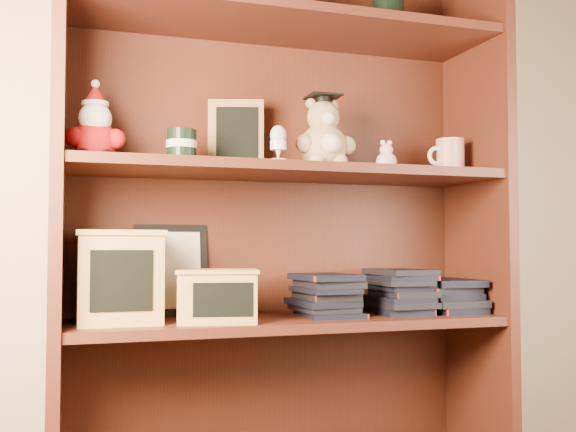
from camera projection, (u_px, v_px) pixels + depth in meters
name	position (u px, v px, depth m)	size (l,w,h in m)	color
bookcase	(281.00, 232.00, 1.85)	(1.20, 0.35, 1.60)	#4F2216
shelf_lower	(288.00, 322.00, 1.79)	(1.14, 0.33, 0.02)	#4F2216
shelf_upper	(288.00, 172.00, 1.81)	(1.14, 0.33, 0.02)	#4F2216
santa_plush	(95.00, 130.00, 1.65)	(0.15, 0.11, 0.21)	#A50F0F
teachers_tin	(182.00, 146.00, 1.72)	(0.08, 0.08, 0.09)	black
chalkboard_plaque	(236.00, 136.00, 1.88)	(0.15, 0.11, 0.20)	#9E7547
egg_cup	(278.00, 143.00, 1.72)	(0.05, 0.05, 0.10)	white
grad_teddy_bear	(324.00, 140.00, 1.84)	(0.17, 0.15, 0.21)	tan
pink_figurine	(386.00, 159.00, 1.90)	(0.06, 0.06, 0.09)	beige
teacher_mug	(449.00, 157.00, 1.96)	(0.11, 0.08, 0.10)	silver
certificate_frame	(171.00, 270.00, 1.84)	(0.20, 0.05, 0.25)	black
treats_box	(119.00, 276.00, 1.66)	(0.21, 0.21, 0.23)	tan
pencils_box	(217.00, 295.00, 1.67)	(0.22, 0.18, 0.13)	tan
book_stack_left	(327.00, 295.00, 1.82)	(0.14, 0.20, 0.11)	black
book_stack_mid	(399.00, 291.00, 1.89)	(0.14, 0.20, 0.13)	black
book_stack_right	(446.00, 298.00, 1.94)	(0.14, 0.20, 0.08)	black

